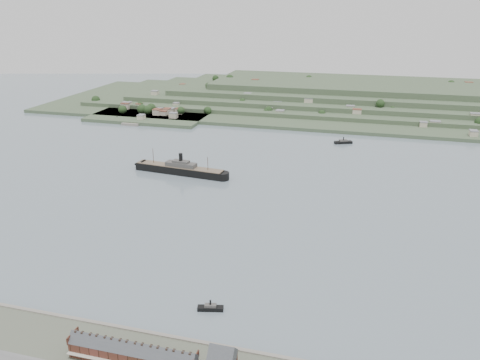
% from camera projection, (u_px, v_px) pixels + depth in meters
% --- Properties ---
extents(ground, '(1400.00, 1400.00, 0.00)m').
position_uv_depth(ground, '(252.00, 209.00, 343.76)').
color(ground, slate).
rests_on(ground, ground).
extents(terrace_row, '(55.60, 9.80, 11.07)m').
position_uv_depth(terrace_row, '(132.00, 353.00, 192.10)').
color(terrace_row, '#3F2316').
rests_on(terrace_row, ground).
extents(far_peninsula, '(760.00, 309.00, 30.00)m').
position_uv_depth(far_peninsula, '(334.00, 97.00, 687.59)').
color(far_peninsula, '#35452E').
rests_on(far_peninsula, ground).
extents(steamship, '(94.51, 20.08, 22.68)m').
position_uv_depth(steamship, '(177.00, 169.00, 413.78)').
color(steamship, black).
rests_on(steamship, ground).
extents(tugboat, '(13.26, 6.21, 5.77)m').
position_uv_depth(tugboat, '(210.00, 308.00, 229.86)').
color(tugboat, black).
rests_on(tugboat, ground).
extents(ferry_west, '(17.31, 9.08, 6.25)m').
position_uv_depth(ferry_west, '(117.00, 119.00, 603.40)').
color(ferry_west, black).
rests_on(ferry_west, ground).
extents(ferry_east, '(19.81, 12.22, 7.21)m').
position_uv_depth(ferry_east, '(343.00, 142.00, 502.64)').
color(ferry_east, black).
rests_on(ferry_east, ground).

